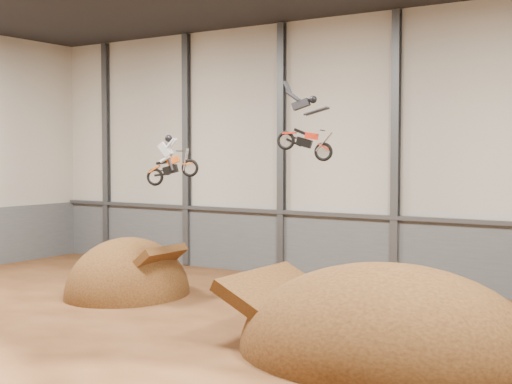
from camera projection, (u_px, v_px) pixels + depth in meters
floor at (150, 343)px, 25.47m from camera, size 40.00×40.00×0.00m
back_wall at (338, 149)px, 37.70m from camera, size 40.00×0.10×14.00m
lower_band_back at (336, 248)px, 37.89m from camera, size 39.80×0.18×3.50m
steel_rail at (335, 215)px, 37.67m from camera, size 39.80×0.35×0.20m
steel_column_0 at (106, 150)px, 46.55m from camera, size 0.40×0.36×13.90m
steel_column_1 at (187, 150)px, 42.94m from camera, size 0.40×0.36×13.90m
steel_column_2 at (282, 150)px, 39.34m from camera, size 0.40×0.36×13.90m
steel_column_3 at (396, 149)px, 35.73m from camera, size 0.40×0.36×13.90m
takeoff_ramp at (128, 295)px, 34.09m from camera, size 5.55×6.40×5.55m
landing_ramp at (387, 352)px, 24.26m from camera, size 10.46×9.25×6.03m
fmx_rider_a at (174, 156)px, 30.37m from camera, size 2.96×1.78×2.66m
fmx_rider_b at (302, 122)px, 27.05m from camera, size 3.66×1.69×3.27m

